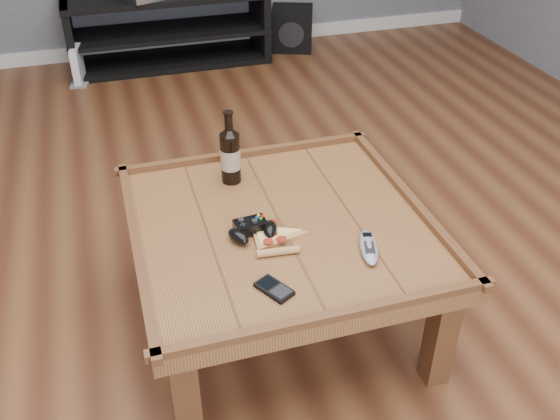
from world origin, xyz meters
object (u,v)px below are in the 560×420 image
object	(u,v)px
coffee_table	(281,237)
remote_control	(369,247)
media_console	(169,29)
game_controller	(253,230)
game_console	(78,67)
smartphone	(274,289)
subwoofer	(292,28)
pizza_slice	(273,238)
beer_bottle	(230,154)

from	to	relation	value
coffee_table	remote_control	size ratio (longest dim) A/B	5.34
media_console	game_controller	xyz separation A→B (m)	(-0.11, -2.79, 0.23)
game_controller	game_console	size ratio (longest dim) A/B	0.74
media_console	coffee_table	bearing A→B (deg)	-90.00
media_console	smartphone	world-z (taller)	media_console
game_console	subwoofer	bearing A→B (deg)	20.43
pizza_slice	game_console	world-z (taller)	pizza_slice
beer_bottle	remote_control	xyz separation A→B (m)	(0.32, -0.54, -0.10)
beer_bottle	remote_control	world-z (taller)	beer_bottle
beer_bottle	smartphone	size ratio (longest dim) A/B	2.18
media_console	subwoofer	world-z (taller)	media_console
game_controller	game_console	xyz separation A→B (m)	(-0.54, 2.60, -0.36)
game_console	smartphone	bearing A→B (deg)	-67.82
beer_bottle	subwoofer	xyz separation A→B (m)	(1.03, 2.48, -0.41)
coffee_table	game_console	world-z (taller)	coffee_table
beer_bottle	subwoofer	world-z (taller)	beer_bottle
game_console	beer_bottle	bearing A→B (deg)	-64.46
remote_control	game_console	world-z (taller)	remote_control
pizza_slice	subwoofer	xyz separation A→B (m)	(0.98, 2.88, -0.31)
game_controller	subwoofer	world-z (taller)	game_controller
smartphone	coffee_table	bearing A→B (deg)	40.89
pizza_slice	smartphone	bearing A→B (deg)	-100.06
smartphone	game_console	size ratio (longest dim) A/B	0.52
beer_bottle	pizza_slice	xyz separation A→B (m)	(0.05, -0.40, -0.11)
remote_control	game_console	bearing A→B (deg)	124.30
coffee_table	game_controller	distance (m)	0.14
game_console	pizza_slice	bearing A→B (deg)	-65.51
media_console	pizza_slice	world-z (taller)	media_console
pizza_slice	remote_control	distance (m)	0.31
coffee_table	game_console	xyz separation A→B (m)	(-0.65, 2.56, -0.28)
coffee_table	media_console	distance (m)	2.75
game_console	game_controller	bearing A→B (deg)	-66.53
media_console	game_console	bearing A→B (deg)	-163.29
pizza_slice	game_console	size ratio (longest dim) A/B	1.04
beer_bottle	game_console	size ratio (longest dim) A/B	1.13
coffee_table	media_console	bearing A→B (deg)	90.00
media_console	beer_bottle	xyz separation A→B (m)	(-0.10, -2.43, 0.32)
pizza_slice	game_console	bearing A→B (deg)	108.49
coffee_table	beer_bottle	size ratio (longest dim) A/B	3.61
game_controller	pizza_slice	world-z (taller)	game_controller
coffee_table	remote_control	distance (m)	0.33
game_controller	remote_control	world-z (taller)	game_controller
beer_bottle	smartphone	xyz separation A→B (m)	(-0.02, -0.64, -0.11)
subwoofer	remote_control	bearing A→B (deg)	-83.04
game_controller	pizza_slice	distance (m)	0.08
coffee_table	game_controller	size ratio (longest dim) A/B	5.52
media_console	remote_control	xyz separation A→B (m)	(0.23, -2.98, 0.22)
smartphone	subwoofer	world-z (taller)	smartphone
smartphone	remote_control	bearing A→B (deg)	-13.39
media_console	pizza_slice	bearing A→B (deg)	-91.01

